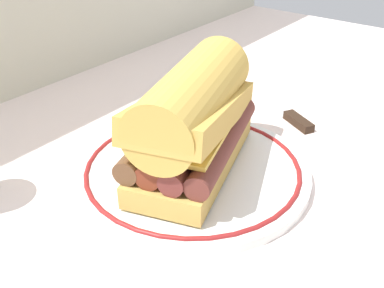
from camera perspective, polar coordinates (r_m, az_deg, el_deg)
ground_plane at (r=0.56m, az=-0.96°, el=-3.47°), size 1.50×1.50×0.00m
plate at (r=0.55m, az=0.00°, el=-3.34°), size 0.28×0.28×0.01m
sausage_sandwich at (r=0.51m, az=0.00°, el=3.09°), size 0.23×0.16×0.13m
butter_knife at (r=0.70m, az=11.60°, el=3.69°), size 0.08×0.13×0.01m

